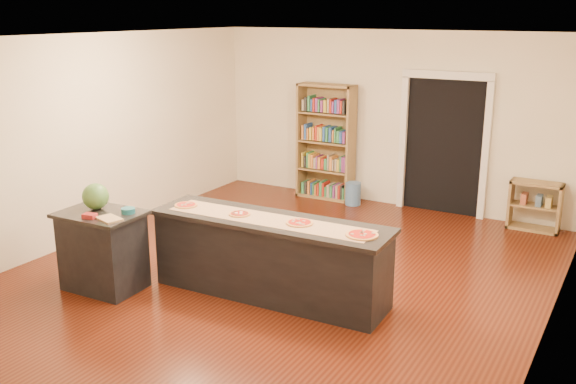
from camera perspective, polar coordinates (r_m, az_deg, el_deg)
The scene contains 16 objects.
room at distance 7.37m, azimuth -0.78°, elevation 2.63°, with size 6.00×7.00×2.80m.
doorway at distance 10.19m, azimuth 13.71°, elevation 4.75°, with size 1.40×0.09×2.21m.
kitchen_island at distance 7.13m, azimuth -1.62°, elevation -5.82°, with size 2.73×0.74×0.90m.
side_counter at distance 7.60m, azimuth -16.11°, elevation -4.99°, with size 0.92×0.67×0.91m.
bookshelf at distance 10.76m, azimuth 3.38°, elevation 4.46°, with size 0.96×0.34×1.93m, color olive.
low_shelf at distance 9.94m, azimuth 21.09°, elevation -1.16°, with size 0.72×0.31×0.72m, color olive.
waste_bin at distance 10.57m, azimuth 5.80°, elevation -0.14°, with size 0.26×0.26×0.37m, color #476E9F.
kraft_paper at distance 6.95m, azimuth -1.76°, elevation -2.46°, with size 2.37×0.43×0.00m, color tan.
watermelon at distance 7.56m, azimuth -16.74°, elevation -0.38°, with size 0.30×0.30×0.30m, color #144214.
cutting_board at distance 7.18m, azimuth -15.60°, elevation -2.30°, with size 0.29×0.19×0.02m, color tan.
package_red at distance 7.28m, azimuth -17.22°, elevation -2.05°, with size 0.14×0.10×0.05m, color maroon.
package_teal at distance 7.34m, azimuth -14.02°, elevation -1.62°, with size 0.15×0.15×0.06m, color #195966.
pizza_a at distance 7.51m, azimuth -9.05°, elevation -1.15°, with size 0.25×0.25×0.02m.
pizza_b at distance 7.12m, azimuth -4.32°, elevation -1.95°, with size 0.25×0.25×0.02m.
pizza_c at distance 6.81m, azimuth 1.03°, elevation -2.74°, with size 0.30×0.30×0.02m.
pizza_d at distance 6.49m, azimuth 6.59°, elevation -3.80°, with size 0.32×0.32×0.02m.
Camera 1 is at (3.66, -6.17, 3.09)m, focal length 40.00 mm.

